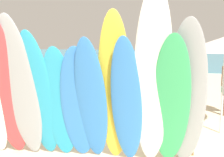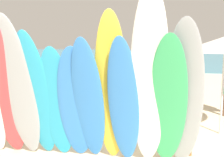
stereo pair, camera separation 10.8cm
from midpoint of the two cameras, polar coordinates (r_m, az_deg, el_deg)
name	(u,v)px [view 2 (the right image)]	position (r m, az deg, el deg)	size (l,w,h in m)	color
ground	(139,69)	(18.80, 5.82, 1.94)	(60.00, 60.00, 0.00)	beige
ocean_water	(147,55)	(36.93, 7.52, 4.93)	(60.00, 40.00, 0.02)	teal
surfboard_rack	(91,118)	(4.99, -3.84, -8.40)	(3.65, 0.07, 0.72)	brown
surfboard_red_1	(3,89)	(4.66, -21.39, -2.14)	(0.58, 0.07, 2.56)	#D13D42
surfboard_grey_2	(19,91)	(4.55, -18.38, -2.48)	(0.55, 0.08, 2.49)	#999EA3
surfboard_teal_3	(37,97)	(4.52, -14.92, -3.87)	(0.52, 0.08, 2.26)	#289EC6
surfboard_teal_4	(58,105)	(4.46, -10.72, -5.48)	(0.52, 0.06, 2.01)	#289EC6
surfboard_blue_5	(76,105)	(4.36, -6.87, -5.64)	(0.57, 0.08, 2.02)	#337AD1
surfboard_blue_6	(89,103)	(4.24, -4.20, -5.10)	(0.48, 0.08, 2.17)	#337AD1
surfboard_yellow_7	(111,91)	(4.17, 0.62, -2.69)	(0.51, 0.07, 2.52)	yellow
surfboard_blue_8	(124,104)	(4.14, 3.23, -5.33)	(0.48, 0.08, 2.16)	#337AD1
surfboard_white_9	(149,85)	(3.95, 8.63, -1.33)	(0.55, 0.07, 2.85)	white
surfboard_green_10	(168,105)	(4.11, 12.42, -5.38)	(0.56, 0.06, 2.24)	#38B266
surfboard_grey_11	(184,97)	(4.16, 15.57, -3.83)	(0.58, 0.07, 2.42)	#999EA3
beachgoer_midbeach	(89,64)	(12.80, -4.73, 3.07)	(0.44, 0.43, 1.53)	#9E704C
beachgoer_by_water	(194,66)	(12.04, 17.07, 2.54)	(0.41, 0.58, 1.57)	beige
beachgoer_strolling	(84,74)	(9.33, -5.55, 1.01)	(0.42, 0.42, 1.48)	tan
distant_boat	(88,60)	(26.21, -4.98, 3.94)	(3.26, 1.16, 0.26)	silver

